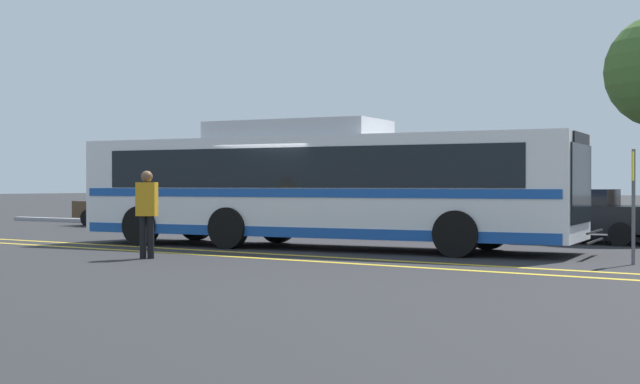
{
  "coord_description": "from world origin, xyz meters",
  "views": [
    {
      "loc": [
        12.88,
        -17.66,
        1.55
      ],
      "look_at": [
        0.78,
        0.33,
        1.36
      ],
      "focal_mm": 50.0,
      "sensor_mm": 36.0,
      "label": 1
    }
  ],
  "objects_px": {
    "bus_stop_sign": "(633,191)",
    "parked_car_0": "(130,207)",
    "transit_bus": "(319,184)",
    "parked_car_2": "(397,212)",
    "pedestrian_0": "(147,208)",
    "parked_car_3": "(572,215)",
    "parked_car_1": "(252,210)"
  },
  "relations": [
    {
      "from": "parked_car_2",
      "to": "transit_bus",
      "type": "bearing_deg",
      "value": -173.84
    },
    {
      "from": "parked_car_3",
      "to": "bus_stop_sign",
      "type": "distance_m",
      "value": 6.74
    },
    {
      "from": "parked_car_0",
      "to": "bus_stop_sign",
      "type": "distance_m",
      "value": 20.66
    },
    {
      "from": "pedestrian_0",
      "to": "bus_stop_sign",
      "type": "relative_size",
      "value": 0.82
    },
    {
      "from": "transit_bus",
      "to": "pedestrian_0",
      "type": "height_order",
      "value": "transit_bus"
    },
    {
      "from": "parked_car_0",
      "to": "parked_car_3",
      "type": "distance_m",
      "value": 16.65
    },
    {
      "from": "parked_car_1",
      "to": "pedestrian_0",
      "type": "xyz_separation_m",
      "value": [
        5.29,
        -10.25,
        0.38
      ]
    },
    {
      "from": "transit_bus",
      "to": "pedestrian_0",
      "type": "relative_size",
      "value": 7.02
    },
    {
      "from": "parked_car_3",
      "to": "bus_stop_sign",
      "type": "height_order",
      "value": "bus_stop_sign"
    },
    {
      "from": "parked_car_0",
      "to": "pedestrian_0",
      "type": "distance_m",
      "value": 14.93
    },
    {
      "from": "bus_stop_sign",
      "to": "parked_car_0",
      "type": "bearing_deg",
      "value": -114.29
    },
    {
      "from": "transit_bus",
      "to": "parked_car_1",
      "type": "height_order",
      "value": "transit_bus"
    },
    {
      "from": "parked_car_3",
      "to": "pedestrian_0",
      "type": "distance_m",
      "value": 11.63
    },
    {
      "from": "parked_car_1",
      "to": "pedestrian_0",
      "type": "distance_m",
      "value": 11.55
    },
    {
      "from": "parked_car_3",
      "to": "pedestrian_0",
      "type": "relative_size",
      "value": 2.65
    },
    {
      "from": "transit_bus",
      "to": "parked_car_3",
      "type": "bearing_deg",
      "value": 133.61
    },
    {
      "from": "transit_bus",
      "to": "bus_stop_sign",
      "type": "xyz_separation_m",
      "value": [
        7.57,
        -0.38,
        -0.14
      ]
    },
    {
      "from": "transit_bus",
      "to": "parked_car_2",
      "type": "xyz_separation_m",
      "value": [
        -0.95,
        5.58,
        -0.83
      ]
    },
    {
      "from": "parked_car_1",
      "to": "bus_stop_sign",
      "type": "xyz_separation_m",
      "value": [
        14.1,
        -6.03,
        0.74
      ]
    },
    {
      "from": "bus_stop_sign",
      "to": "transit_bus",
      "type": "bearing_deg",
      "value": -100.63
    },
    {
      "from": "parked_car_2",
      "to": "parked_car_0",
      "type": "bearing_deg",
      "value": 86.97
    },
    {
      "from": "transit_bus",
      "to": "parked_car_3",
      "type": "distance_m",
      "value": 7.14
    },
    {
      "from": "parked_car_3",
      "to": "bus_stop_sign",
      "type": "xyz_separation_m",
      "value": [
        3.14,
        -5.92,
        0.68
      ]
    },
    {
      "from": "parked_car_0",
      "to": "bus_stop_sign",
      "type": "xyz_separation_m",
      "value": [
        19.79,
        -5.89,
        0.69
      ]
    },
    {
      "from": "parked_car_2",
      "to": "pedestrian_0",
      "type": "distance_m",
      "value": 10.2
    },
    {
      "from": "transit_bus",
      "to": "parked_car_1",
      "type": "bearing_deg",
      "value": -138.58
    },
    {
      "from": "parked_car_1",
      "to": "parked_car_2",
      "type": "bearing_deg",
      "value": 84.61
    },
    {
      "from": "parked_car_1",
      "to": "parked_car_3",
      "type": "height_order",
      "value": "parked_car_3"
    },
    {
      "from": "pedestrian_0",
      "to": "parked_car_0",
      "type": "bearing_deg",
      "value": 113.61
    },
    {
      "from": "bus_stop_sign",
      "to": "pedestrian_0",
      "type": "bearing_deg",
      "value": -72.13
    },
    {
      "from": "pedestrian_0",
      "to": "bus_stop_sign",
      "type": "xyz_separation_m",
      "value": [
        8.81,
        4.22,
        0.36
      ]
    },
    {
      "from": "bus_stop_sign",
      "to": "parked_car_2",
      "type": "bearing_deg",
      "value": -132.75
    }
  ]
}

